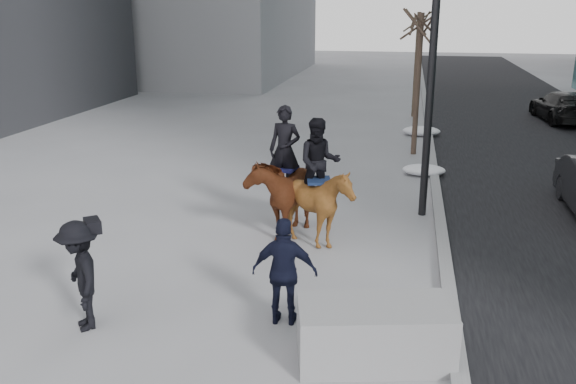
# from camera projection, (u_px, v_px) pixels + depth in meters

# --- Properties ---
(ground) EXTENTS (120.00, 120.00, 0.00)m
(ground) POSITION_uv_depth(u_px,v_px,m) (275.00, 293.00, 10.72)
(ground) COLOR gray
(ground) RESTS_ON ground
(road) EXTENTS (8.00, 90.00, 0.01)m
(road) POSITION_uv_depth(u_px,v_px,m) (565.00, 169.00, 18.81)
(road) COLOR black
(road) RESTS_ON ground
(curb) EXTENTS (0.25, 90.00, 0.12)m
(curb) POSITION_uv_depth(u_px,v_px,m) (432.00, 161.00, 19.53)
(curb) COLOR gray
(curb) RESTS_ON ground
(planter) EXTENTS (2.32, 1.52, 0.85)m
(planter) POSITION_uv_depth(u_px,v_px,m) (374.00, 333.00, 8.57)
(planter) COLOR gray
(planter) RESTS_ON ground
(car_far) EXTENTS (2.28, 4.71, 1.32)m
(car_far) POSITION_uv_depth(u_px,v_px,m) (563.00, 106.00, 26.37)
(car_far) COLOR black
(car_far) RESTS_ON ground
(tree_near) EXTENTS (1.20, 1.20, 5.15)m
(tree_near) POSITION_uv_depth(u_px,v_px,m) (418.00, 78.00, 20.02)
(tree_near) COLOR #3C2C23
(tree_near) RESTS_ON ground
(tree_far) EXTENTS (1.20, 1.20, 5.10)m
(tree_far) POSITION_uv_depth(u_px,v_px,m) (417.00, 60.00, 27.04)
(tree_far) COLOR #3B3122
(tree_far) RESTS_ON ground
(mounted_left) EXTENTS (1.34, 2.32, 2.82)m
(mounted_left) POSITION_uv_depth(u_px,v_px,m) (284.00, 188.00, 13.24)
(mounted_left) COLOR #4E250F
(mounted_left) RESTS_ON ground
(mounted_right) EXTENTS (1.71, 1.85, 2.68)m
(mounted_right) POSITION_uv_depth(u_px,v_px,m) (318.00, 196.00, 12.57)
(mounted_right) COLOR #4D2F0F
(mounted_right) RESTS_ON ground
(feeder) EXTENTS (1.05, 0.89, 1.75)m
(feeder) POSITION_uv_depth(u_px,v_px,m) (285.00, 272.00, 9.47)
(feeder) COLOR black
(feeder) RESTS_ON ground
(camera_crew) EXTENTS (1.21, 1.30, 1.75)m
(camera_crew) POSITION_uv_depth(u_px,v_px,m) (80.00, 275.00, 9.33)
(camera_crew) COLOR black
(camera_crew) RESTS_ON ground
(snow_piles) EXTENTS (1.44, 6.75, 0.37)m
(snow_piles) POSITION_uv_depth(u_px,v_px,m) (422.00, 144.00, 21.39)
(snow_piles) COLOR white
(snow_piles) RESTS_ON ground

